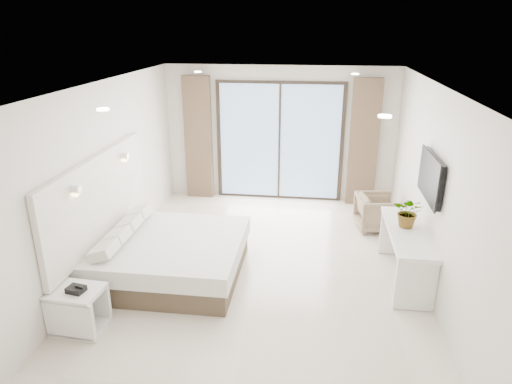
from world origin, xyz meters
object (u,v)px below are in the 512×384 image
nightstand (78,309)px  armchair (377,211)px  console_desk (407,243)px  bed (170,256)px

nightstand → armchair: armchair is taller
console_desk → armchair: 1.73m
console_desk → armchair: bearing=96.4°
console_desk → armchair: console_desk is taller
nightstand → console_desk: (4.02, 1.68, 0.30)m
nightstand → armchair: (3.83, 3.38, 0.08)m
nightstand → armchair: size_ratio=0.89×
bed → armchair: bearing=32.7°
bed → console_desk: bearing=5.4°
bed → armchair: (3.15, 2.02, 0.05)m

